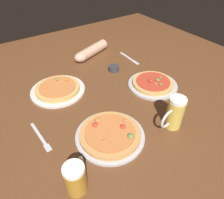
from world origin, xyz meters
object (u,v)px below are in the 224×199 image
object	(u,v)px
pizza_plate_side	(153,84)
ramekin_sauce	(114,68)
fork_left	(41,137)
diner_arm	(90,52)
pizza_plate_far	(58,89)
knife_right	(129,58)
pizza_plate_near	(110,134)
beer_mug_dark	(174,113)
beer_mug_amber	(76,178)

from	to	relation	value
pizza_plate_side	ramekin_sauce	distance (m)	0.31
fork_left	diner_arm	distance (m)	0.84
pizza_plate_far	fork_left	size ratio (longest dim) A/B	1.52
pizza_plate_far	pizza_plate_side	size ratio (longest dim) A/B	1.06
ramekin_sauce	knife_right	bearing A→B (deg)	21.38
pizza_plate_near	ramekin_sauce	distance (m)	0.61
diner_arm	fork_left	bearing A→B (deg)	-136.00
beer_mug_dark	beer_mug_amber	xyz separation A→B (m)	(-0.54, -0.02, -0.02)
pizza_plate_near	fork_left	xyz separation A→B (m)	(-0.28, 0.18, -0.01)
beer_mug_amber	ramekin_sauce	size ratio (longest dim) A/B	1.79
beer_mug_dark	pizza_plate_far	bearing A→B (deg)	121.10
fork_left	pizza_plate_near	bearing A→B (deg)	-33.69
pizza_plate_far	beer_mug_dark	xyz separation A→B (m)	(0.36, -0.59, 0.07)
beer_mug_dark	diner_arm	size ratio (longest dim) A/B	0.52
beer_mug_amber	diner_arm	bearing A→B (deg)	57.77
beer_mug_dark	knife_right	world-z (taller)	beer_mug_dark
beer_mug_amber	pizza_plate_far	bearing A→B (deg)	73.67
pizza_plate_far	beer_mug_amber	bearing A→B (deg)	-106.33
fork_left	diner_arm	xyz separation A→B (m)	(0.60, 0.58, 0.04)
knife_right	diner_arm	world-z (taller)	diner_arm
beer_mug_amber	knife_right	bearing A→B (deg)	41.30
pizza_plate_near	diner_arm	size ratio (longest dim) A/B	1.01
pizza_plate_far	beer_mug_dark	size ratio (longest dim) A/B	1.91
beer_mug_amber	fork_left	distance (m)	0.33
diner_arm	pizza_plate_far	bearing A→B (deg)	-143.71
ramekin_sauce	knife_right	xyz separation A→B (m)	(0.20, 0.08, -0.01)
beer_mug_amber	diner_arm	size ratio (longest dim) A/B	0.41
pizza_plate_side	knife_right	size ratio (longest dim) A/B	1.36
beer_mug_dark	knife_right	xyz separation A→B (m)	(0.26, 0.68, -0.08)
pizza_plate_side	knife_right	xyz separation A→B (m)	(0.10, 0.37, -0.01)
pizza_plate_far	ramekin_sauce	size ratio (longest dim) A/B	4.34
knife_right	ramekin_sauce	bearing A→B (deg)	-158.62
beer_mug_amber	knife_right	world-z (taller)	beer_mug_amber
pizza_plate_far	diner_arm	world-z (taller)	diner_arm
beer_mug_dark	diner_arm	bearing A→B (deg)	88.03
beer_mug_amber	knife_right	xyz separation A→B (m)	(0.80, 0.70, -0.06)
pizza_plate_near	knife_right	distance (m)	0.80
pizza_plate_side	beer_mug_dark	size ratio (longest dim) A/B	1.80
pizza_plate_far	pizza_plate_near	bearing A→B (deg)	-82.66
pizza_plate_far	ramekin_sauce	world-z (taller)	pizza_plate_far
pizza_plate_far	pizza_plate_side	distance (m)	0.59
fork_left	knife_right	distance (m)	0.92
pizza_plate_near	diner_arm	distance (m)	0.83
diner_arm	ramekin_sauce	bearing A→B (deg)	-83.10
beer_mug_amber	fork_left	xyz separation A→B (m)	(-0.03, 0.32, -0.06)
beer_mug_amber	knife_right	size ratio (longest dim) A/B	0.60
pizza_plate_near	knife_right	bearing A→B (deg)	45.39
pizza_plate_side	beer_mug_dark	world-z (taller)	beer_mug_dark
pizza_plate_near	pizza_plate_side	xyz separation A→B (m)	(0.46, 0.20, -0.00)
fork_left	knife_right	size ratio (longest dim) A/B	0.95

